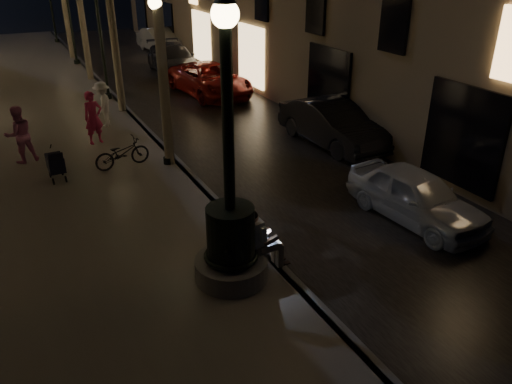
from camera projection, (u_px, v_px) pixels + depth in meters
ground at (122, 108)px, 20.50m from camera, size 120.00×120.00×0.00m
cobble_lane at (191, 99)px, 21.72m from camera, size 6.00×45.00×0.02m
promenade at (16, 119)px, 18.81m from camera, size 8.00×45.00×0.20m
curb_strip at (122, 106)px, 20.45m from camera, size 0.25×45.00×0.20m
fountain_lamppost at (231, 232)px, 9.16m from camera, size 1.40×1.40×5.21m
seated_man_laptop at (260, 238)px, 9.54m from camera, size 0.96×0.33×1.33m
lamp_curb_a at (160, 59)px, 13.36m from camera, size 0.36×0.36×4.81m
lamp_curb_b at (99, 23)px, 19.76m from camera, size 0.36×0.36×4.81m
lamp_curb_c at (68, 5)px, 26.15m from camera, size 0.36×0.36×4.81m
stroller at (55, 163)px, 13.42m from camera, size 0.43×0.96×0.98m
car_front at (416, 196)px, 11.80m from camera, size 1.75×3.75×1.24m
car_second at (332, 124)px, 16.37m from camera, size 1.69×4.41×1.43m
car_third at (210, 80)px, 22.05m from camera, size 2.61×5.10×1.38m
car_rear at (173, 59)px, 25.98m from camera, size 2.48×5.19×1.46m
car_fifth at (160, 40)px, 31.38m from camera, size 1.96×4.48×1.43m
pedestrian_red at (93, 118)px, 15.89m from camera, size 0.70×0.55×1.69m
pedestrian_pink at (19, 135)px, 14.44m from camera, size 0.96×0.83×1.69m
pedestrian_white at (103, 104)px, 17.44m from camera, size 0.99×1.18×1.59m
bicycle at (122, 153)px, 14.28m from camera, size 1.66×0.77×0.84m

